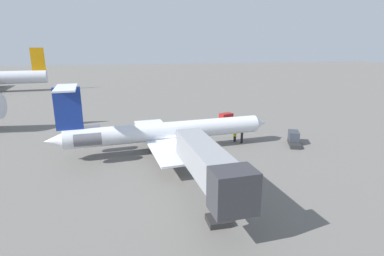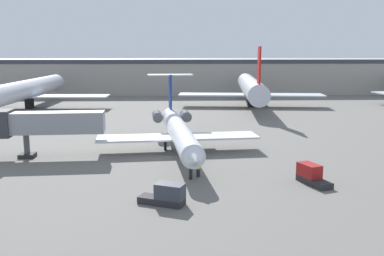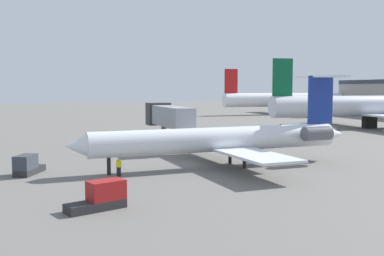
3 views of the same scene
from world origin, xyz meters
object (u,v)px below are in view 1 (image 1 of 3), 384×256
Objects in this scene: jet_bridge at (212,168)px; ground_crew_marshaller at (235,136)px; regional_jet at (160,131)px; baggage_tug_lead at (294,139)px; baggage_tug_trailing at (227,119)px.

jet_bridge is 8.04× the size of ground_crew_marshaller.
ground_crew_marshaller is at bearing -25.97° from jet_bridge.
ground_crew_marshaller is (2.01, -11.61, -2.10)m from regional_jet.
jet_bridge is at bearing -171.69° from regional_jet.
jet_bridge is (-16.78, -2.45, 1.26)m from regional_jet.
baggage_tug_lead is at bearing -111.46° from ground_crew_marshaller.
regional_jet is 7.31× the size of baggage_tug_lead.
jet_bridge reaches higher than baggage_tug_trailing.
regional_jet reaches higher than baggage_tug_lead.
ground_crew_marshaller is 0.40× the size of baggage_tug_trailing.
jet_bridge is at bearing 154.03° from ground_crew_marshaller.
baggage_tug_trailing is (13.09, -14.23, -2.12)m from regional_jet.
ground_crew_marshaller is 0.40× the size of baggage_tug_lead.
regional_jet is 7.30× the size of baggage_tug_trailing.
jet_bridge reaches higher than baggage_tug_lead.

